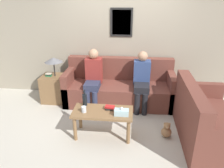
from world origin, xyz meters
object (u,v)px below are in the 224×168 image
couch_side (205,123)px  wine_bottle (85,99)px  coffee_table (103,115)px  couch_main (119,88)px  drinking_glass (84,109)px  person_right (142,79)px  teddy_bear (166,131)px  person_left (93,76)px

couch_side → wine_bottle: 2.04m
coffee_table → wine_bottle: (-0.34, 0.17, 0.19)m
coffee_table → couch_main: bearing=81.7°
couch_side → drinking_glass: bearing=93.0°
drinking_glass → person_right: size_ratio=0.08×
drinking_glass → person_right: (0.96, 1.15, 0.13)m
couch_side → person_right: bearing=44.5°
couch_side → wine_bottle: couch_side is taller
couch_main → teddy_bear: couch_main is taller
person_left → person_right: person_left is taller
couch_main → drinking_glass: bearing=-110.0°
coffee_table → person_left: (-0.35, 1.08, 0.27)m
couch_main → coffee_table: size_ratio=2.34×
person_left → drinking_glass: bearing=-87.5°
coffee_table → teddy_bear: 1.12m
couch_side → drinking_glass: size_ratio=15.77×
person_left → person_right: size_ratio=1.02×
coffee_table → drinking_glass: bearing=-168.0°
couch_main → teddy_bear: 1.53m
couch_main → teddy_bear: size_ratio=8.50×
couch_side → drinking_glass: couch_side is taller
wine_bottle → person_right: size_ratio=0.24×
couch_main → drinking_glass: (-0.49, -1.34, 0.19)m
person_left → teddy_bear: person_left is taller
couch_side → wine_bottle: (-2.02, 0.13, 0.25)m
drinking_glass → couch_main: bearing=70.0°
coffee_table → person_right: bearing=58.7°
couch_main → coffee_table: bearing=-98.3°
wine_bottle → person_left: 0.91m
drinking_glass → person_left: 1.15m
coffee_table → wine_bottle: bearing=152.8°
coffee_table → teddy_bear: (1.09, 0.07, -0.28)m
couch_main → person_right: (0.47, -0.19, 0.33)m
coffee_table → wine_bottle: size_ratio=3.47×
couch_side → coffee_table: size_ratio=1.59×
coffee_table → teddy_bear: coffee_table is taller
couch_main → wine_bottle: bearing=-115.4°
person_left → person_right: bearing=0.2°
person_left → couch_side: bearing=-27.0°
drinking_glass → person_left: person_left is taller
wine_bottle → couch_side: bearing=-3.8°
couch_side → coffee_table: 1.69m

